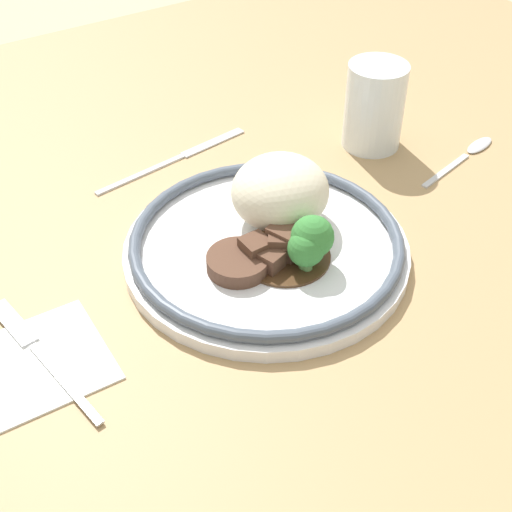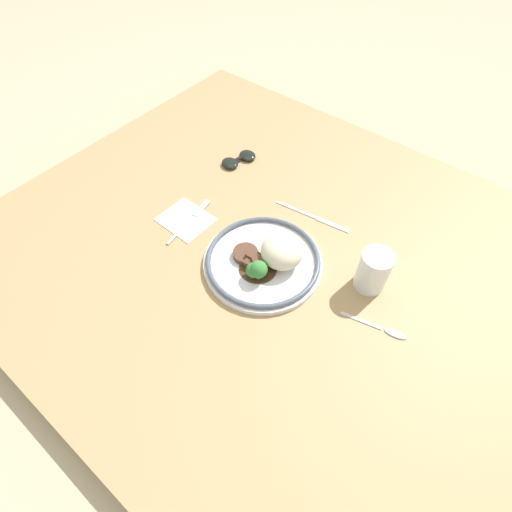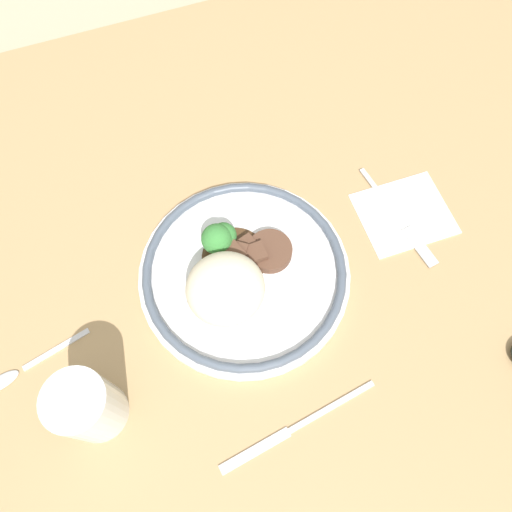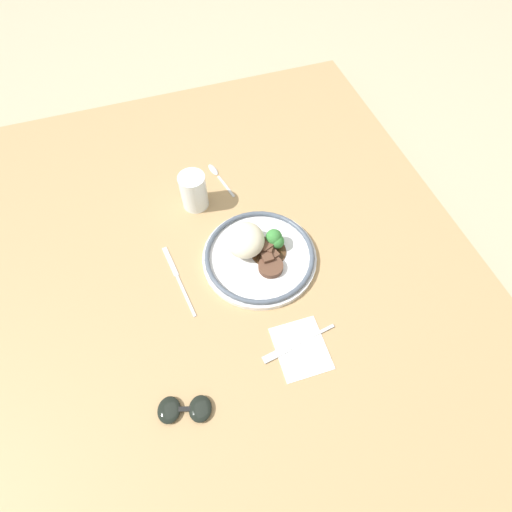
# 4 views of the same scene
# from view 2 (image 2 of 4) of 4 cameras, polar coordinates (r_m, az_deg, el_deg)

# --- Properties ---
(ground_plane) EXTENTS (8.00, 8.00, 0.00)m
(ground_plane) POSITION_cam_2_polar(r_m,az_deg,el_deg) (1.02, 3.34, -1.25)
(ground_plane) COLOR tan
(dining_table) EXTENTS (1.44, 1.17, 0.05)m
(dining_table) POSITION_cam_2_polar(r_m,az_deg,el_deg) (1.00, 3.40, -0.41)
(dining_table) COLOR tan
(dining_table) RESTS_ON ground
(napkin) EXTENTS (0.13, 0.11, 0.00)m
(napkin) POSITION_cam_2_polar(r_m,az_deg,el_deg) (1.06, -10.02, 5.16)
(napkin) COLOR white
(napkin) RESTS_ON dining_table
(plate) EXTENTS (0.28, 0.28, 0.09)m
(plate) POSITION_cam_2_polar(r_m,az_deg,el_deg) (0.94, 1.49, -0.47)
(plate) COLOR white
(plate) RESTS_ON dining_table
(juice_glass) EXTENTS (0.07, 0.07, 0.10)m
(juice_glass) POSITION_cam_2_polar(r_m,az_deg,el_deg) (0.92, 16.32, -2.27)
(juice_glass) COLOR yellow
(juice_glass) RESTS_ON dining_table
(fork) EXTENTS (0.04, 0.18, 0.00)m
(fork) POSITION_cam_2_polar(r_m,az_deg,el_deg) (1.06, -9.00, 5.53)
(fork) COLOR silver
(fork) RESTS_ON napkin
(knife) EXTENTS (0.21, 0.04, 0.00)m
(knife) POSITION_cam_2_polar(r_m,az_deg,el_deg) (1.06, 8.39, 5.47)
(knife) COLOR silver
(knife) RESTS_ON dining_table
(spoon) EXTENTS (0.14, 0.05, 0.01)m
(spoon) POSITION_cam_2_polar(r_m,az_deg,el_deg) (0.90, 18.20, -10.08)
(spoon) COLOR silver
(spoon) RESTS_ON dining_table
(sunglasses) EXTENTS (0.08, 0.12, 0.02)m
(sunglasses) POSITION_cam_2_polar(r_m,az_deg,el_deg) (1.22, -2.48, 13.64)
(sunglasses) COLOR black
(sunglasses) RESTS_ON dining_table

